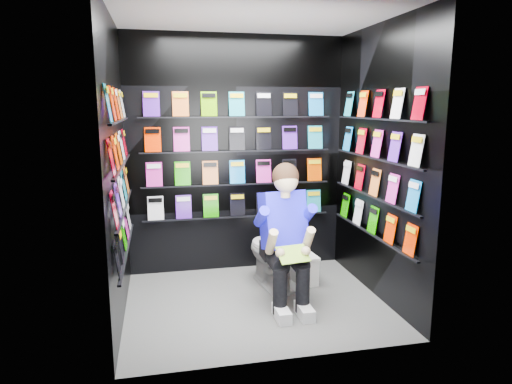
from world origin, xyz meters
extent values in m
plane|color=#5D5E5B|center=(0.00, 0.00, 0.00)|extent=(2.40, 2.40, 0.00)
plane|color=white|center=(0.00, 0.00, 2.60)|extent=(2.40, 2.40, 0.00)
cube|color=black|center=(0.00, 1.00, 1.30)|extent=(2.40, 0.04, 2.60)
cube|color=black|center=(0.00, -1.00, 1.30)|extent=(2.40, 0.04, 2.60)
cube|color=black|center=(-1.20, 0.00, 1.30)|extent=(0.04, 2.00, 2.60)
cube|color=black|center=(1.20, 0.00, 1.30)|extent=(0.04, 2.00, 2.60)
imported|color=white|center=(0.26, 0.38, 0.37)|extent=(0.53, 0.80, 0.73)
cube|color=silver|center=(0.61, 0.43, 0.14)|extent=(0.23, 0.39, 0.28)
cube|color=silver|center=(0.61, 0.43, 0.29)|extent=(0.25, 0.41, 0.03)
cube|color=green|center=(0.26, -0.35, 0.58)|extent=(0.30, 0.20, 0.12)
camera|label=1|loc=(-0.85, -3.97, 1.84)|focal=32.00mm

